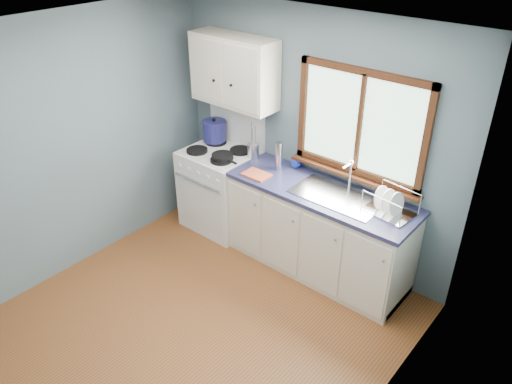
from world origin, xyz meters
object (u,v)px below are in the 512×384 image
Objects in this scene: stockpot at (214,130)px; thermos at (279,156)px; dish_rack at (389,206)px; base_cabinets at (318,235)px; gas_range at (221,187)px; utensil_crock at (253,151)px; skillet at (223,156)px; sink at (337,202)px.

thermos is at bearing -2.57° from stockpot.
base_cabinets is at bearing -167.53° from dish_rack.
thermos is at bearing 7.26° from gas_range.
stockpot reaches higher than base_cabinets.
gas_range reaches higher than utensil_crock.
thermos reaches higher than base_cabinets.
base_cabinets is 0.87m from dish_rack.
skillet reaches higher than base_cabinets.
base_cabinets is 1.65m from stockpot.
base_cabinets is at bearing 17.65° from skillet.
skillet is 1.20× the size of thermos.
gas_range reaches higher than sink.
thermos is 0.67× the size of dish_rack.
stockpot is (-0.20, 0.14, 0.58)m from gas_range.
gas_range is at bearing 152.30° from skillet.
utensil_crock is (-1.12, 0.12, 0.14)m from sink.
utensil_crock is 1.60m from dish_rack.
skillet is 0.33m from utensil_crock.
sink is at bearing -5.81° from thermos.
skillet is at bearing -172.97° from sink.
base_cabinets is 0.48m from sink.
thermos is 1.23m from dish_rack.
skillet is 1.79m from dish_rack.
dish_rack is (1.60, -0.06, -0.03)m from utensil_crock.
sink is 1.14m from utensil_crock.
gas_range is 0.63m from stockpot.
utensil_crock is at bearing 20.67° from gas_range.
stockpot is 1.07× the size of thermos.
skillet is at bearing -156.86° from thermos.
gas_range reaches higher than thermos.
sink is 2.33× the size of skillet.
gas_range is 0.74× the size of base_cabinets.
thermos is at bearing 32.62° from skillet.
skillet is (-1.30, -0.16, 0.12)m from sink.
sink is (1.49, 0.02, 0.37)m from gas_range.
gas_range is 0.64m from utensil_crock.
thermos is (0.55, 0.24, 0.09)m from skillet.
utensil_crock is at bearing 0.09° from stockpot.
stockpot is at bearing 153.70° from skillet.
thermos reaches higher than skillet.
sink reaches higher than base_cabinets.
sink is at bearing -6.05° from utensil_crock.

